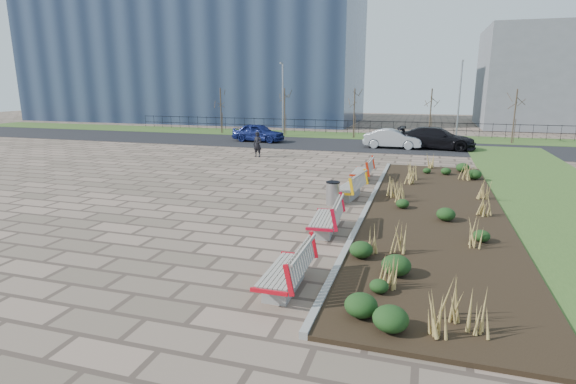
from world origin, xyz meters
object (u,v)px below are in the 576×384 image
(car_blue, at_px, (258,133))
(car_silver, at_px, (393,139))
(bench_d, at_px, (361,170))
(car_black, at_px, (437,138))
(bench_c, at_px, (349,186))
(lamp_west, at_px, (283,100))
(litter_bin, at_px, (333,193))
(lamp_east, at_px, (459,102))
(pedestrian, at_px, (258,144))
(bench_b, at_px, (325,217))
(bench_a, at_px, (284,268))

(car_blue, bearing_deg, car_silver, -88.27)
(bench_d, bearing_deg, car_black, 73.62)
(bench_c, xyz_separation_m, bench_d, (0.00, 3.54, 0.00))
(car_black, xyz_separation_m, lamp_west, (-12.49, 4.38, 2.28))
(car_black, bearing_deg, litter_bin, 172.04)
(bench_d, distance_m, lamp_east, 17.14)
(bench_c, relative_size, lamp_east, 0.35)
(pedestrian, height_order, lamp_east, lamp_east)
(lamp_west, bearing_deg, car_black, -19.32)
(car_silver, relative_size, lamp_east, 0.66)
(pedestrian, relative_size, lamp_east, 0.26)
(bench_b, bearing_deg, bench_c, 85.98)
(litter_bin, bearing_deg, car_silver, 86.53)
(bench_a, xyz_separation_m, bench_b, (0.00, 4.06, 0.00))
(bench_d, height_order, litter_bin, bench_d)
(bench_a, xyz_separation_m, car_blue, (-9.67, 24.02, 0.21))
(lamp_east, bearing_deg, bench_d, -107.15)
(bench_c, xyz_separation_m, lamp_east, (5.00, 19.74, 2.54))
(pedestrian, distance_m, lamp_east, 16.60)
(bench_a, relative_size, bench_b, 1.00)
(litter_bin, height_order, car_black, car_black)
(bench_c, relative_size, pedestrian, 1.36)
(bench_c, distance_m, lamp_east, 20.52)
(lamp_east, bearing_deg, bench_c, -104.21)
(bench_c, distance_m, lamp_west, 21.84)
(bench_b, height_order, car_black, car_black)
(litter_bin, bearing_deg, car_blue, 118.99)
(pedestrian, height_order, lamp_west, lamp_west)
(car_silver, relative_size, lamp_west, 0.66)
(pedestrian, xyz_separation_m, lamp_west, (-1.92, 11.15, 2.27))
(bench_b, xyz_separation_m, car_black, (3.49, 19.74, 0.26))
(bench_b, bearing_deg, litter_bin, 93.16)
(car_blue, distance_m, car_black, 13.16)
(bench_c, xyz_separation_m, car_blue, (-9.67, 15.59, 0.21))
(bench_d, relative_size, lamp_west, 0.35)
(bench_c, height_order, car_blue, car_blue)
(bench_c, distance_m, car_black, 15.76)
(car_blue, bearing_deg, bench_a, -152.59)
(litter_bin, height_order, pedestrian, pedestrian)
(litter_bin, bearing_deg, lamp_west, 112.37)
(car_black, xyz_separation_m, lamp_east, (1.51, 4.38, 2.28))
(bench_b, xyz_separation_m, litter_bin, (-0.41, 3.24, -0.07))
(bench_a, relative_size, car_black, 0.41)
(car_black, bearing_deg, bench_a, 176.99)
(pedestrian, distance_m, car_silver, 9.93)
(bench_a, distance_m, litter_bin, 7.32)
(car_silver, height_order, lamp_east, lamp_east)
(lamp_east, bearing_deg, lamp_west, 180.00)
(pedestrian, distance_m, car_blue, 7.46)
(car_silver, height_order, car_black, car_black)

